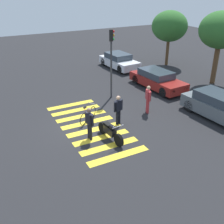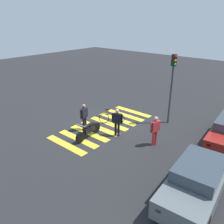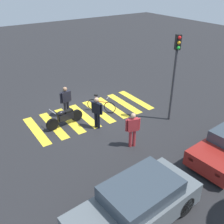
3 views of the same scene
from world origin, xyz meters
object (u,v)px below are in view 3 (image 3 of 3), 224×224
officer_by_motorcycle (97,111)px  traffic_light_pole (175,66)px  pedestrian_bystander (133,128)px  leaning_bicycle (101,106)px  car_grey_coupe (136,205)px  police_motorcycle (65,117)px  officer_on_foot (66,100)px

officer_by_motorcycle → traffic_light_pole: size_ratio=0.37×
officer_by_motorcycle → pedestrian_bystander: bearing=101.7°
leaning_bicycle → pedestrian_bystander: (0.60, 3.57, 0.59)m
leaning_bicycle → car_grey_coupe: car_grey_coupe is taller
car_grey_coupe → pedestrian_bystander: bearing=-126.4°
leaning_bicycle → officer_by_motorcycle: size_ratio=0.83×
police_motorcycle → officer_on_foot: 1.14m
police_motorcycle → leaning_bicycle: police_motorcycle is taller
officer_by_motorcycle → leaning_bicycle: bearing=-128.7°
leaning_bicycle → officer_on_foot: (1.79, -0.66, 0.59)m
police_motorcycle → pedestrian_bystander: 3.80m
officer_on_foot → officer_by_motorcycle: bearing=110.0°
police_motorcycle → traffic_light_pole: traffic_light_pole is taller
leaning_bicycle → officer_on_foot: 2.00m
pedestrian_bystander → leaning_bicycle: bearing=-99.5°
police_motorcycle → car_grey_coupe: 6.61m
car_grey_coupe → traffic_light_pole: traffic_light_pole is taller
car_grey_coupe → police_motorcycle: bearing=-95.8°
pedestrian_bystander → officer_by_motorcycle: bearing=-78.3°
leaning_bicycle → officer_by_motorcycle: (1.07, 1.33, 0.57)m
traffic_light_pole → police_motorcycle: bearing=-28.0°
officer_on_foot → pedestrian_bystander: size_ratio=1.00×
police_motorcycle → pedestrian_bystander: pedestrian_bystander is taller
officer_on_foot → pedestrian_bystander: (-1.19, 4.23, -0.00)m
police_motorcycle → traffic_light_pole: bearing=152.0°
leaning_bicycle → traffic_light_pole: traffic_light_pole is taller
car_grey_coupe → traffic_light_pole: bearing=-143.9°
car_grey_coupe → leaning_bicycle: bearing=-113.7°
police_motorcycle → officer_by_motorcycle: size_ratio=1.24×
police_motorcycle → leaning_bicycle: 2.32m
officer_on_foot → leaning_bicycle: bearing=159.8°
traffic_light_pole → car_grey_coupe: bearing=36.1°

